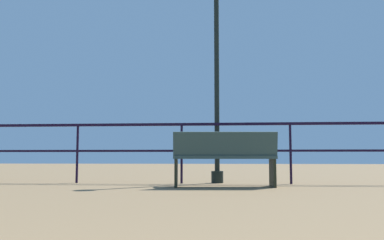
# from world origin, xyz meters

# --- Properties ---
(pier_railing) EXTENTS (25.70, 0.05, 1.11)m
(pier_railing) POSITION_xyz_m (0.00, 8.47, 0.82)
(pier_railing) COLOR black
(pier_railing) RESTS_ON ground_plane
(bench_near_left) EXTENTS (1.68, 0.74, 0.88)m
(bench_near_left) POSITION_xyz_m (-0.19, 7.57, 0.51)
(bench_near_left) COLOR #2C4240
(bench_near_left) RESTS_ON ground_plane
(lamppost_center) EXTENTS (0.29, 0.29, 4.03)m
(lamppost_center) POSITION_xyz_m (-0.34, 8.67, 2.38)
(lamppost_center) COLOR black
(lamppost_center) RESTS_ON ground_plane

